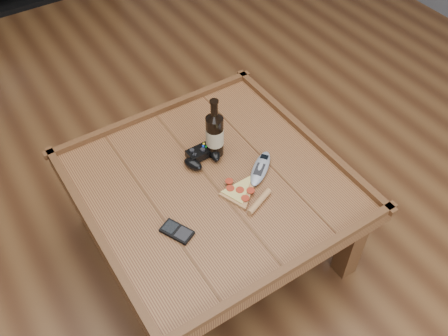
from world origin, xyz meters
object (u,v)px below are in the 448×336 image
coffee_table (212,191)px  pizza_slice (243,193)px  game_controller (202,156)px  smartphone (177,231)px  remote_control (260,168)px  beer_bottle (215,133)px

coffee_table → pizza_slice: 0.15m
game_controller → coffee_table: bearing=-104.7°
smartphone → remote_control: size_ratio=0.68×
coffee_table → remote_control: size_ratio=5.29×
coffee_table → smartphone: coffee_table is taller
beer_bottle → game_controller: bearing=-173.1°
smartphone → beer_bottle: bearing=13.6°
coffee_table → beer_bottle: (0.10, 0.13, 0.17)m
game_controller → smartphone: 0.37m
game_controller → remote_control: game_controller is taller
beer_bottle → pizza_slice: 0.27m
smartphone → coffee_table: bearing=5.5°
remote_control → smartphone: bearing=-116.9°
coffee_table → remote_control: remote_control is taller
game_controller → pizza_slice: bearing=-82.4°
beer_bottle → game_controller: beer_bottle is taller
remote_control → coffee_table: bearing=-144.3°
beer_bottle → remote_control: size_ratio=1.44×
beer_bottle → game_controller: (-0.07, -0.01, -0.09)m
game_controller → smartphone: (-0.27, -0.26, -0.02)m
beer_bottle → smartphone: bearing=-141.1°
pizza_slice → smartphone: size_ratio=2.10×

